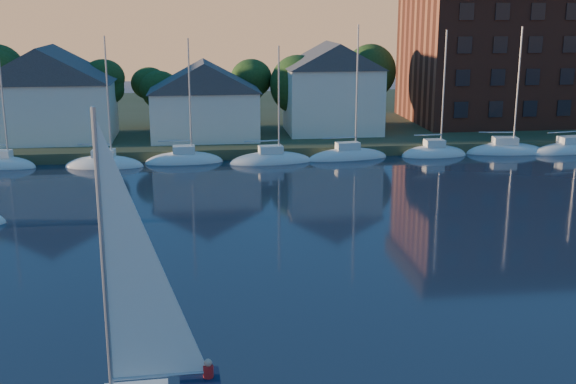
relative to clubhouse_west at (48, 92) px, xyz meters
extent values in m
cube|color=#384126|center=(22.00, 17.00, -5.93)|extent=(160.00, 50.00, 2.00)
cube|color=brown|center=(22.00, -6.00, -5.93)|extent=(120.00, 3.00, 1.00)
cube|color=silver|center=(0.00, 0.00, -1.93)|extent=(13.00, 9.00, 6.00)
cube|color=silver|center=(16.00, -1.00, -2.43)|extent=(11.00, 8.00, 5.00)
cube|color=silver|center=(30.00, 1.00, -1.43)|extent=(10.00, 8.00, 7.00)
cube|color=brown|center=(56.00, 7.00, 2.57)|extent=(30.00, 16.00, 15.00)
cylinder|color=#372319|center=(-4.00, 5.00, -3.18)|extent=(0.50, 0.50, 3.50)
sphere|color=#193212|center=(-4.00, 5.00, 1.27)|extent=(5.40, 5.40, 5.40)
cylinder|color=#372319|center=(4.00, 5.00, -3.18)|extent=(0.50, 0.50, 3.50)
sphere|color=#193212|center=(4.00, 5.00, 1.27)|extent=(5.40, 5.40, 5.40)
cylinder|color=#372319|center=(12.00, 5.00, -3.18)|extent=(0.50, 0.50, 3.50)
sphere|color=#193212|center=(12.00, 5.00, 1.27)|extent=(5.40, 5.40, 5.40)
cylinder|color=#372319|center=(20.00, 5.00, -3.18)|extent=(0.50, 0.50, 3.50)
sphere|color=#193212|center=(20.00, 5.00, 1.27)|extent=(5.40, 5.40, 5.40)
cylinder|color=#372319|center=(28.00, 5.00, -3.18)|extent=(0.50, 0.50, 3.50)
sphere|color=#193212|center=(28.00, 5.00, 1.27)|extent=(5.40, 5.40, 5.40)
cylinder|color=#372319|center=(36.00, 5.00, -3.18)|extent=(0.50, 0.50, 3.50)
sphere|color=#193212|center=(36.00, 5.00, 1.27)|extent=(5.40, 5.40, 5.40)
cylinder|color=#372319|center=(44.00, 5.00, -3.18)|extent=(0.50, 0.50, 3.50)
sphere|color=#193212|center=(44.00, 5.00, 1.27)|extent=(5.40, 5.40, 5.40)
cylinder|color=#372319|center=(52.00, 5.00, -3.18)|extent=(0.50, 0.50, 3.50)
sphere|color=#193212|center=(52.00, 5.00, 1.27)|extent=(5.40, 5.40, 5.40)
cylinder|color=#372319|center=(60.00, 5.00, -3.18)|extent=(0.50, 0.50, 3.50)
sphere|color=#193212|center=(60.00, 5.00, 1.27)|extent=(5.40, 5.40, 5.40)
ellipsoid|color=silver|center=(-2.00, -9.00, -5.93)|extent=(7.50, 2.40, 2.20)
cube|color=white|center=(-2.00, -9.00, -4.63)|extent=(2.10, 1.32, 0.70)
cylinder|color=#A5A8AD|center=(-1.25, -9.00, 0.02)|extent=(0.16, 0.16, 10.00)
cylinder|color=#A5A8AD|center=(-2.83, -9.00, -3.78)|extent=(3.15, 0.12, 0.12)
ellipsoid|color=silver|center=(6.00, -9.00, -5.93)|extent=(7.50, 2.40, 2.20)
cube|color=white|center=(6.00, -9.00, -4.63)|extent=(2.10, 1.32, 0.70)
cylinder|color=#A5A8AD|center=(6.75, -9.00, 0.02)|extent=(0.16, 0.16, 10.00)
cylinder|color=#A5A8AD|center=(5.17, -9.00, -3.78)|extent=(3.15, 0.12, 0.12)
ellipsoid|color=silver|center=(14.00, -9.00, -5.93)|extent=(7.50, 2.40, 2.20)
cube|color=white|center=(14.00, -9.00, -4.63)|extent=(2.10, 1.32, 0.70)
cylinder|color=#A5A8AD|center=(14.75, -9.00, 0.02)|extent=(0.16, 0.16, 10.00)
cylinder|color=#A5A8AD|center=(13.17, -9.00, -3.78)|extent=(3.15, 0.12, 0.12)
ellipsoid|color=silver|center=(22.00, -9.00, -5.93)|extent=(7.50, 2.40, 2.20)
cube|color=white|center=(22.00, -9.00, -4.63)|extent=(2.10, 1.32, 0.70)
cylinder|color=#A5A8AD|center=(22.75, -9.00, 0.02)|extent=(0.16, 0.16, 10.00)
cylinder|color=#A5A8AD|center=(21.17, -9.00, -3.78)|extent=(3.15, 0.12, 0.12)
ellipsoid|color=silver|center=(30.00, -9.00, -5.93)|extent=(7.50, 2.40, 2.20)
cube|color=white|center=(30.00, -9.00, -4.63)|extent=(2.10, 1.32, 0.70)
cylinder|color=#A5A8AD|center=(30.75, -9.00, 0.02)|extent=(0.16, 0.16, 10.00)
cylinder|color=#A5A8AD|center=(29.17, -9.00, -3.78)|extent=(3.15, 0.12, 0.12)
ellipsoid|color=silver|center=(38.00, -9.00, -5.93)|extent=(7.50, 2.40, 2.20)
cube|color=white|center=(38.00, -9.00, -4.63)|extent=(2.10, 1.32, 0.70)
cylinder|color=#A5A8AD|center=(38.75, -9.00, 0.02)|extent=(0.16, 0.16, 10.00)
cylinder|color=#A5A8AD|center=(37.17, -9.00, -3.78)|extent=(3.15, 0.12, 0.12)
ellipsoid|color=silver|center=(46.00, -9.00, -5.93)|extent=(7.50, 2.40, 2.20)
cube|color=white|center=(46.00, -9.00, -4.63)|extent=(2.10, 1.32, 0.70)
cylinder|color=#A5A8AD|center=(46.75, -9.00, 0.02)|extent=(0.16, 0.16, 10.00)
cylinder|color=#A5A8AD|center=(45.17, -9.00, -3.78)|extent=(3.15, 0.12, 0.12)
cylinder|color=#A5A8AD|center=(53.17, -9.00, -3.78)|extent=(3.15, 0.12, 0.12)
cylinder|color=#A5A8AD|center=(11.98, -54.25, 0.28)|extent=(0.16, 0.16, 10.52)
cylinder|color=#A5A8AD|center=(13.63, -54.19, -3.78)|extent=(3.32, 0.24, 0.12)
camera|label=1|loc=(15.16, -77.02, 8.52)|focal=45.00mm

